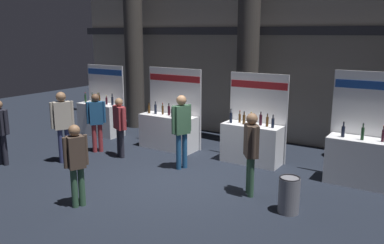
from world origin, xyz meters
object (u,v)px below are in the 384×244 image
at_px(visitor_4, 96,118).
at_px(exhibitor_booth_0, 101,116).
at_px(visitor_3, 63,121).
at_px(visitor_7, 0,127).
at_px(exhibitor_booth_3, 371,158).
at_px(visitor_8, 120,122).
at_px(visitor_0, 182,125).
at_px(visitor_6, 251,147).
at_px(exhibitor_booth_1, 169,128).
at_px(visitor_1, 76,159).
at_px(trash_bin, 289,195).
at_px(exhibitor_booth_2, 252,140).

bearing_deg(visitor_4, exhibitor_booth_0, -98.69).
xyz_separation_m(visitor_3, visitor_7, (-1.17, -0.97, -0.12)).
relative_size(exhibitor_booth_3, visitor_8, 1.53).
height_order(visitor_0, visitor_8, visitor_0).
distance_m(exhibitor_booth_3, visitor_6, 2.77).
relative_size(exhibitor_booth_1, visitor_7, 1.39).
bearing_deg(visitor_3, exhibitor_booth_1, 178.16).
bearing_deg(visitor_4, visitor_1, 78.87).
bearing_deg(trash_bin, visitor_8, 169.96).
xyz_separation_m(exhibitor_booth_0, visitor_1, (3.66, -4.27, 0.34)).
height_order(exhibitor_booth_0, trash_bin, exhibitor_booth_0).
bearing_deg(visitor_0, trash_bin, 94.33).
relative_size(exhibitor_booth_2, visitor_3, 1.24).
bearing_deg(exhibitor_booth_1, exhibitor_booth_3, -0.26).
relative_size(visitor_3, visitor_4, 1.11).
relative_size(exhibitor_booth_0, visitor_1, 1.39).
relative_size(visitor_1, visitor_8, 1.01).
bearing_deg(exhibitor_booth_0, visitor_3, -63.49).
height_order(visitor_6, visitor_8, visitor_6).
bearing_deg(exhibitor_booth_0, visitor_0, -18.44).
relative_size(visitor_3, visitor_7, 1.11).
xyz_separation_m(exhibitor_booth_3, visitor_0, (-4.10, -1.26, 0.47)).
height_order(trash_bin, visitor_1, visitor_1).
bearing_deg(exhibitor_booth_2, exhibitor_booth_0, 179.94).
distance_m(visitor_1, visitor_4, 3.64).
bearing_deg(exhibitor_booth_2, visitor_6, -67.04).
height_order(exhibitor_booth_1, trash_bin, exhibitor_booth_1).
bearing_deg(visitor_3, exhibitor_booth_3, 139.26).
xyz_separation_m(exhibitor_booth_2, exhibitor_booth_3, (2.83, -0.10, 0.03)).
distance_m(exhibitor_booth_0, trash_bin, 7.56).
distance_m(visitor_0, visitor_4, 2.79).
bearing_deg(exhibitor_booth_1, visitor_7, -127.81).
bearing_deg(exhibitor_booth_0, exhibitor_booth_1, -1.72).
distance_m(visitor_1, visitor_8, 3.15).
height_order(visitor_0, visitor_6, visitor_0).
height_order(exhibitor_booth_0, visitor_3, exhibitor_booth_0).
height_order(exhibitor_booth_1, visitor_3, exhibitor_booth_1).
bearing_deg(visitor_0, exhibitor_booth_1, -112.64).
xyz_separation_m(exhibitor_booth_2, visitor_0, (-1.27, -1.37, 0.50)).
bearing_deg(visitor_8, visitor_6, 18.20).
distance_m(exhibitor_booth_1, visitor_0, 1.90).
bearing_deg(visitor_0, exhibitor_booth_2, 159.38).
relative_size(exhibitor_booth_1, visitor_6, 1.33).
bearing_deg(exhibitor_booth_0, exhibitor_booth_3, -0.76).
height_order(exhibitor_booth_2, exhibitor_booth_3, exhibitor_booth_3).
bearing_deg(visitor_7, visitor_6, 11.56).
relative_size(visitor_1, visitor_7, 0.98).
bearing_deg(trash_bin, visitor_1, -151.49).
bearing_deg(visitor_1, exhibitor_booth_3, -22.71).
height_order(exhibitor_booth_3, visitor_4, exhibitor_booth_3).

